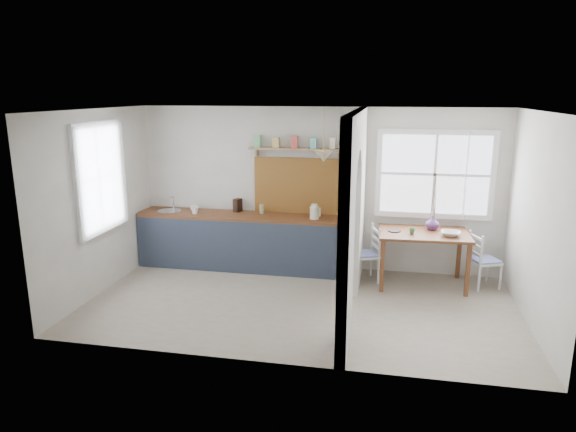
% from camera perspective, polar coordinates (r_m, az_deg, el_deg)
% --- Properties ---
extents(floor, '(5.80, 3.20, 0.01)m').
position_cam_1_polar(floor, '(7.12, 1.33, -9.74)').
color(floor, gray).
rests_on(floor, ground).
extents(ceiling, '(5.80, 3.20, 0.01)m').
position_cam_1_polar(ceiling, '(6.54, 1.46, 11.67)').
color(ceiling, '#B9B7AD').
rests_on(ceiling, walls).
extents(walls, '(5.81, 3.21, 2.60)m').
position_cam_1_polar(walls, '(6.71, 1.39, 0.50)').
color(walls, '#B9B7AD').
rests_on(walls, floor).
extents(partition, '(0.12, 3.20, 2.60)m').
position_cam_1_polar(partition, '(6.65, 7.43, 1.61)').
color(partition, '#B9B7AD').
rests_on(partition, floor).
extents(kitchen_window, '(0.10, 1.16, 1.50)m').
position_cam_1_polar(kitchen_window, '(7.66, -20.32, 3.97)').
color(kitchen_window, white).
rests_on(kitchen_window, walls).
extents(nook_window, '(1.76, 0.10, 1.30)m').
position_cam_1_polar(nook_window, '(8.12, 15.99, 4.45)').
color(nook_window, white).
rests_on(nook_window, walls).
extents(counter, '(3.50, 0.60, 0.90)m').
position_cam_1_polar(counter, '(8.42, -4.70, -2.72)').
color(counter, brown).
rests_on(counter, floor).
extents(sink, '(0.40, 0.40, 0.02)m').
position_cam_1_polar(sink, '(8.73, -13.05, 0.49)').
color(sink, '#B1B5BD').
rests_on(sink, counter).
extents(backsplash, '(1.65, 0.03, 0.90)m').
position_cam_1_polar(backsplash, '(8.25, 1.85, 3.36)').
color(backsplash, '#9D641F').
rests_on(backsplash, walls).
extents(shelf, '(1.75, 0.20, 0.21)m').
position_cam_1_polar(shelf, '(8.08, 1.79, 7.77)').
color(shelf, '#967256').
rests_on(shelf, walls).
extents(pendant_lamp, '(0.26, 0.26, 0.16)m').
position_cam_1_polar(pendant_lamp, '(7.71, 3.99, 6.58)').
color(pendant_lamp, '#F0E6C1').
rests_on(pendant_lamp, ceiling).
extents(utensil_rail, '(0.02, 0.50, 0.02)m').
position_cam_1_polar(utensil_rail, '(7.48, 7.19, 2.96)').
color(utensil_rail, '#B1B5BD').
rests_on(utensil_rail, partition).
extents(dining_table, '(1.34, 0.92, 0.81)m').
position_cam_1_polar(dining_table, '(7.92, 14.67, -4.59)').
color(dining_table, brown).
rests_on(dining_table, floor).
extents(chair_left, '(0.50, 0.50, 0.85)m').
position_cam_1_polar(chair_left, '(7.91, 8.47, -4.15)').
color(chair_left, silver).
rests_on(chair_left, floor).
extents(chair_right, '(0.50, 0.50, 0.83)m').
position_cam_1_polar(chair_right, '(8.11, 21.01, -4.56)').
color(chair_right, silver).
rests_on(chair_right, floor).
extents(kettle, '(0.24, 0.22, 0.23)m').
position_cam_1_polar(kettle, '(7.97, 2.95, 0.52)').
color(kettle, beige).
rests_on(kettle, counter).
extents(mug_a, '(0.16, 0.16, 0.12)m').
position_cam_1_polar(mug_a, '(8.42, -10.31, 0.62)').
color(mug_a, white).
rests_on(mug_a, counter).
extents(mug_b, '(0.17, 0.17, 0.10)m').
position_cam_1_polar(mug_b, '(8.67, -10.41, 0.94)').
color(mug_b, white).
rests_on(mug_b, counter).
extents(knife_block, '(0.14, 0.16, 0.22)m').
position_cam_1_polar(knife_block, '(8.47, -5.62, 1.20)').
color(knife_block, black).
rests_on(knife_block, counter).
extents(jar, '(0.09, 0.09, 0.14)m').
position_cam_1_polar(jar, '(8.32, -2.90, 0.77)').
color(jar, '#8E8952').
rests_on(jar, counter).
extents(towel_magenta, '(0.02, 0.03, 0.62)m').
position_cam_1_polar(towel_magenta, '(7.85, 6.75, -5.40)').
color(towel_magenta, '#B12D5E').
rests_on(towel_magenta, counter).
extents(towel_orange, '(0.02, 0.03, 0.53)m').
position_cam_1_polar(towel_orange, '(7.85, 6.74, -5.59)').
color(towel_orange, orange).
rests_on(towel_orange, counter).
extents(bowl, '(0.32, 0.32, 0.07)m').
position_cam_1_polar(bowl, '(7.71, 17.62, -1.87)').
color(bowl, silver).
rests_on(bowl, dining_table).
extents(table_cup, '(0.10, 0.10, 0.08)m').
position_cam_1_polar(table_cup, '(7.67, 13.60, -1.63)').
color(table_cup, '#497F49').
rests_on(table_cup, dining_table).
extents(plate, '(0.22, 0.22, 0.02)m').
position_cam_1_polar(plate, '(7.75, 11.73, -1.62)').
color(plate, black).
rests_on(plate, dining_table).
extents(vase, '(0.27, 0.27, 0.21)m').
position_cam_1_polar(vase, '(7.95, 15.75, -0.73)').
color(vase, '#56326F').
rests_on(vase, dining_table).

